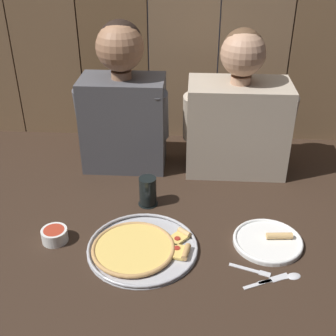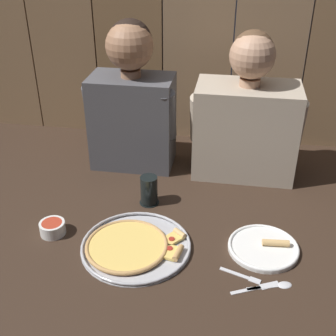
# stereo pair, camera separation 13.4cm
# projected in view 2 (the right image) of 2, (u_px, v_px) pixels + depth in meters

# --- Properties ---
(ground_plane) EXTENTS (3.20, 3.20, 0.00)m
(ground_plane) POSITION_uv_depth(u_px,v_px,m) (172.00, 227.00, 1.55)
(ground_plane) COLOR #332319
(pizza_tray) EXTENTS (0.36, 0.36, 0.03)m
(pizza_tray) POSITION_uv_depth(u_px,v_px,m) (133.00, 246.00, 1.45)
(pizza_tray) COLOR #B2B2B7
(pizza_tray) RESTS_ON ground
(dinner_plate) EXTENTS (0.23, 0.23, 0.03)m
(dinner_plate) POSITION_uv_depth(u_px,v_px,m) (264.00, 247.00, 1.44)
(dinner_plate) COLOR white
(dinner_plate) RESTS_ON ground
(drinking_glass) EXTENTS (0.07, 0.07, 0.11)m
(drinking_glass) POSITION_uv_depth(u_px,v_px,m) (149.00, 190.00, 1.65)
(drinking_glass) COLOR black
(drinking_glass) RESTS_ON ground
(dipping_bowl) EXTENTS (0.09, 0.09, 0.04)m
(dipping_bowl) POSITION_uv_depth(u_px,v_px,m) (52.00, 227.00, 1.51)
(dipping_bowl) COLOR white
(dipping_bowl) RESTS_ON ground
(table_fork) EXTENTS (0.13, 0.06, 0.01)m
(table_fork) POSITION_uv_depth(u_px,v_px,m) (242.00, 276.00, 1.34)
(table_fork) COLOR silver
(table_fork) RESTS_ON ground
(table_knife) EXTENTS (0.15, 0.08, 0.01)m
(table_knife) POSITION_uv_depth(u_px,v_px,m) (256.00, 288.00, 1.30)
(table_knife) COLOR silver
(table_knife) RESTS_ON ground
(table_spoon) EXTENTS (0.14, 0.06, 0.01)m
(table_spoon) POSITION_uv_depth(u_px,v_px,m) (278.00, 285.00, 1.31)
(table_spoon) COLOR silver
(table_spoon) RESTS_ON ground
(diner_left) EXTENTS (0.38, 0.21, 0.61)m
(diner_left) POSITION_uv_depth(u_px,v_px,m) (132.00, 100.00, 1.81)
(diner_left) COLOR #4C4C51
(diner_left) RESTS_ON ground
(diner_right) EXTENTS (0.44, 0.23, 0.59)m
(diner_right) POSITION_uv_depth(u_px,v_px,m) (247.00, 116.00, 1.76)
(diner_right) COLOR #B2A38E
(diner_right) RESTS_ON ground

